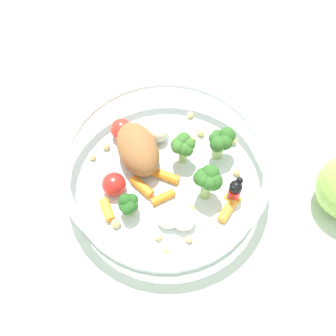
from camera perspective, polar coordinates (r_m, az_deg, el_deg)
ground_plane at (r=0.56m, az=-0.30°, el=-1.91°), size 2.40×2.40×0.00m
food_container at (r=0.53m, az=-0.34°, el=0.31°), size 0.26×0.26×0.07m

